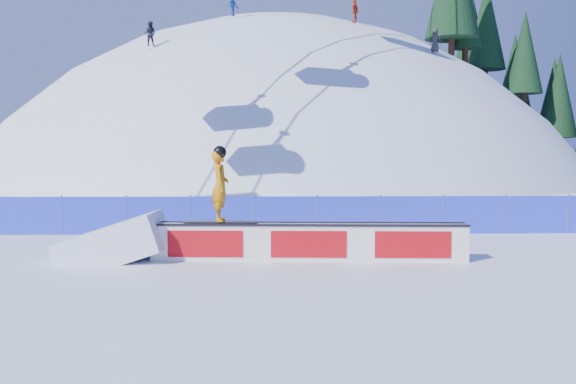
{
  "coord_description": "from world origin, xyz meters",
  "views": [
    {
      "loc": [
        -0.38,
        -15.59,
        2.74
      ],
      "look_at": [
        0.02,
        2.27,
        1.49
      ],
      "focal_mm": 40.0,
      "sensor_mm": 36.0,
      "label": 1
    }
  ],
  "objects": [
    {
      "name": "snowboarder",
      "position": [
        -1.68,
        -0.09,
        1.83
      ],
      "size": [
        1.8,
        0.65,
        1.87
      ],
      "rotation": [
        0.0,
        0.0,
        1.62
      ],
      "color": "black",
      "rests_on": "rail_box"
    },
    {
      "name": "distant_skiers",
      "position": [
        0.16,
        30.79,
        11.77
      ],
      "size": [
        20.51,
        5.78,
        4.71
      ],
      "color": "black",
      "rests_on": "ground"
    },
    {
      "name": "ground",
      "position": [
        0.0,
        0.0,
        0.0
      ],
      "size": [
        160.0,
        160.0,
        0.0
      ],
      "primitive_type": "plane",
      "color": "white",
      "rests_on": "ground"
    },
    {
      "name": "snow_hill",
      "position": [
        0.0,
        42.0,
        -18.0
      ],
      "size": [
        64.0,
        64.0,
        64.0
      ],
      "color": "white",
      "rests_on": "ground"
    },
    {
      "name": "safety_fence",
      "position": [
        0.0,
        4.5,
        0.6
      ],
      "size": [
        22.05,
        0.05,
        1.3
      ],
      "color": "blue",
      "rests_on": "ground"
    },
    {
      "name": "rail_box",
      "position": [
        0.47,
        -0.19,
        0.45
      ],
      "size": [
        7.65,
        0.91,
        0.92
      ],
      "rotation": [
        0.0,
        0.0,
        -0.05
      ],
      "color": "white",
      "rests_on": "ground"
    },
    {
      "name": "snow_ramp",
      "position": [
        -4.3,
        0.04,
        0.0
      ],
      "size": [
        2.7,
        1.77,
        1.64
      ],
      "primitive_type": null,
      "rotation": [
        0.0,
        -0.31,
        -0.05
      ],
      "color": "white",
      "rests_on": "ground"
    },
    {
      "name": "treeline",
      "position": [
        23.51,
        41.18,
        9.54
      ],
      "size": [
        22.23,
        10.92,
        19.81
      ],
      "color": "#311E13",
      "rests_on": "ground"
    }
  ]
}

